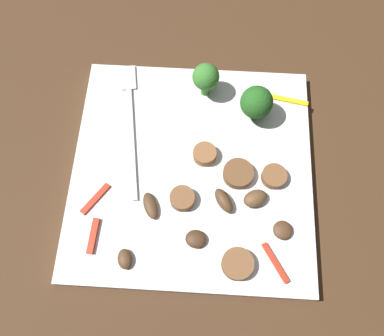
{
  "coord_description": "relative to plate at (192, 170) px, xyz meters",
  "views": [
    {
      "loc": [
        -0.18,
        -0.01,
        0.44
      ],
      "look_at": [
        0.0,
        0.0,
        0.01
      ],
      "focal_mm": 37.69,
      "sensor_mm": 36.0,
      "label": 1
    }
  ],
  "objects": [
    {
      "name": "pepper_strip_3",
      "position": [
        -0.04,
        0.1,
        0.01
      ],
      "size": [
        0.04,
        0.03,
        0.0
      ],
      "primitive_type": "cube",
      "rotation": [
        0.0,
        0.0,
        2.53
      ],
      "color": "red",
      "rests_on": "plate"
    },
    {
      "name": "sausage_slice_2",
      "position": [
        -0.04,
        0.01,
        0.01
      ],
      "size": [
        0.03,
        0.03,
        0.01
      ],
      "primitive_type": "cylinder",
      "rotation": [
        0.0,
        0.0,
        1.28
      ],
      "color": "brown",
      "rests_on": "plate"
    },
    {
      "name": "sausage_slice_4",
      "position": [
        -0.01,
        -0.09,
        0.01
      ],
      "size": [
        0.04,
        0.04,
        0.01
      ],
      "primitive_type": "cylinder",
      "rotation": [
        0.0,
        0.0,
        0.51
      ],
      "color": "brown",
      "rests_on": "plate"
    },
    {
      "name": "mushroom_3",
      "position": [
        -0.05,
        0.04,
        0.01
      ],
      "size": [
        0.03,
        0.02,
        0.01
      ],
      "primitive_type": "ellipsoid",
      "rotation": [
        0.0,
        0.0,
        3.52
      ],
      "color": "#4C331E",
      "rests_on": "plate"
    },
    {
      "name": "mushroom_2",
      "position": [
        -0.11,
        0.06,
        0.01
      ],
      "size": [
        0.02,
        0.02,
        0.01
      ],
      "primitive_type": "ellipsoid",
      "rotation": [
        0.0,
        0.0,
        3.39
      ],
      "color": "#4C331E",
      "rests_on": "plate"
    },
    {
      "name": "plate",
      "position": [
        0.0,
        0.0,
        0.0
      ],
      "size": [
        0.27,
        0.27,
        0.01
      ],
      "primitive_type": "cube",
      "color": "white",
      "rests_on": "ground_plane"
    },
    {
      "name": "pepper_strip_2",
      "position": [
        -0.1,
        -0.09,
        0.01
      ],
      "size": [
        0.04,
        0.03,
        0.0
      ],
      "primitive_type": "cube",
      "rotation": [
        0.0,
        0.0,
        0.55
      ],
      "color": "red",
      "rests_on": "plate"
    },
    {
      "name": "pepper_strip_0",
      "position": [
        -0.09,
        0.1,
        0.01
      ],
      "size": [
        0.04,
        0.01,
        0.0
      ],
      "primitive_type": "cube",
      "rotation": [
        0.0,
        0.0,
        6.23
      ],
      "color": "red",
      "rests_on": "plate"
    },
    {
      "name": "broccoli_floret_1",
      "position": [
        0.07,
        -0.07,
        0.04
      ],
      "size": [
        0.04,
        0.04,
        0.05
      ],
      "color": "#296420",
      "rests_on": "plate"
    },
    {
      "name": "mushroom_4",
      "position": [
        -0.08,
        -0.01,
        0.01
      ],
      "size": [
        0.02,
        0.02,
        0.01
      ],
      "primitive_type": "ellipsoid",
      "rotation": [
        0.0,
        0.0,
        4.63
      ],
      "color": "#422B19",
      "rests_on": "plate"
    },
    {
      "name": "mushroom_1",
      "position": [
        -0.03,
        -0.07,
        0.01
      ],
      "size": [
        0.03,
        0.03,
        0.01
      ],
      "primitive_type": "ellipsoid",
      "rotation": [
        0.0,
        0.0,
        5.18
      ],
      "color": "brown",
      "rests_on": "plate"
    },
    {
      "name": "pepper_strip_1",
      "position": [
        0.1,
        -0.11,
        0.01
      ],
      "size": [
        0.02,
        0.06,
        0.0
      ],
      "primitive_type": "cube",
      "rotation": [
        0.0,
        0.0,
        1.39
      ],
      "color": "yellow",
      "rests_on": "plate"
    },
    {
      "name": "sausage_slice_3",
      "position": [
        -0.01,
        -0.05,
        0.01
      ],
      "size": [
        0.05,
        0.05,
        0.01
      ],
      "primitive_type": "cylinder",
      "rotation": [
        0.0,
        0.0,
        0.96
      ],
      "color": "brown",
      "rests_on": "plate"
    },
    {
      "name": "ground_plane",
      "position": [
        0.0,
        0.0,
        -0.01
      ],
      "size": [
        1.4,
        1.4,
        0.0
      ],
      "primitive_type": "plane",
      "color": "#422B19"
    },
    {
      "name": "mushroom_5",
      "position": [
        -0.07,
        -0.1,
        0.01
      ],
      "size": [
        0.02,
        0.02,
        0.01
      ],
      "primitive_type": "ellipsoid",
      "rotation": [
        0.0,
        0.0,
        4.52
      ],
      "color": "#4C331E",
      "rests_on": "plate"
    },
    {
      "name": "sausage_slice_0",
      "position": [
        -0.11,
        -0.05,
        0.01
      ],
      "size": [
        0.04,
        0.04,
        0.01
      ],
      "primitive_type": "cylinder",
      "rotation": [
        0.0,
        0.0,
        1.89
      ],
      "color": "brown",
      "rests_on": "plate"
    },
    {
      "name": "fork",
      "position": [
        0.06,
        0.08,
        0.01
      ],
      "size": [
        0.18,
        0.04,
        0.0
      ],
      "rotation": [
        0.0,
        0.0,
        0.16
      ],
      "color": "silver",
      "rests_on": "plate"
    },
    {
      "name": "sausage_slice_1",
      "position": [
        0.02,
        -0.01,
        0.01
      ],
      "size": [
        0.04,
        0.04,
        0.01
      ],
      "primitive_type": "cylinder",
      "rotation": [
        0.0,
        0.0,
        0.85
      ],
      "color": "brown",
      "rests_on": "plate"
    },
    {
      "name": "broccoli_floret_0",
      "position": [
        0.1,
        -0.01,
        0.04
      ],
      "size": [
        0.03,
        0.03,
        0.05
      ],
      "color": "#408630",
      "rests_on": "plate"
    },
    {
      "name": "mushroom_0",
      "position": [
        -0.04,
        -0.04,
        0.01
      ],
      "size": [
        0.03,
        0.03,
        0.01
      ],
      "primitive_type": "ellipsoid",
      "rotation": [
        0.0,
        0.0,
        0.55
      ],
      "color": "#4C331E",
      "rests_on": "plate"
    }
  ]
}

